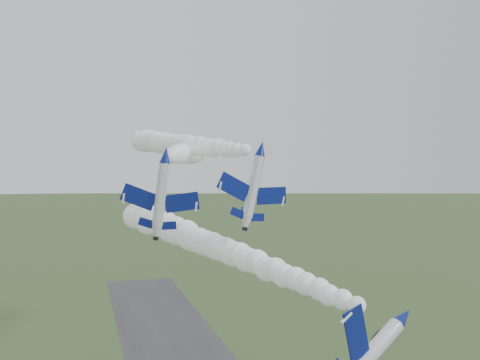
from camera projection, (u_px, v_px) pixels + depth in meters
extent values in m
cylinder|color=silver|center=(403.00, 317.00, 47.34)|extent=(4.52, 8.05, 1.91)
cone|color=navy|center=(455.00, 331.00, 43.36)|extent=(2.50, 2.60, 1.91)
cone|color=silver|center=(361.00, 306.00, 51.17)|extent=(2.37, 2.24, 1.91)
cylinder|color=black|center=(354.00, 304.00, 51.92)|extent=(1.10, 0.86, 0.97)
ellipsoid|color=black|center=(426.00, 319.00, 45.99)|extent=(2.13, 2.97, 1.27)
cube|color=navy|center=(386.00, 291.00, 47.02)|extent=(2.81, 2.86, 3.86)
cube|color=navy|center=(404.00, 341.00, 48.71)|extent=(2.81, 2.86, 3.86)
cube|color=navy|center=(363.00, 295.00, 50.04)|extent=(1.27, 1.31, 1.70)
cube|color=navy|center=(373.00, 321.00, 50.94)|extent=(1.27, 1.31, 1.70)
cube|color=navy|center=(377.00, 301.00, 50.94)|extent=(2.27, 2.06, 1.08)
cylinder|color=silver|center=(166.00, 155.00, 67.90)|extent=(3.69, 7.94, 1.55)
cone|color=navy|center=(160.00, 154.00, 62.97)|extent=(2.07, 2.40, 1.55)
cone|color=silver|center=(170.00, 156.00, 72.64)|extent=(1.96, 2.04, 1.55)
cylinder|color=black|center=(171.00, 157.00, 73.57)|extent=(0.91, 0.76, 0.79)
ellipsoid|color=black|center=(164.00, 151.00, 65.88)|extent=(1.75, 2.86, 1.03)
cube|color=navy|center=(145.00, 154.00, 68.63)|extent=(4.72, 3.34, 0.64)
cube|color=navy|center=(188.00, 159.00, 68.66)|extent=(4.72, 3.34, 0.64)
cube|color=navy|center=(159.00, 155.00, 71.80)|extent=(2.07, 1.51, 0.31)
cube|color=navy|center=(181.00, 158.00, 71.81)|extent=(2.07, 1.51, 0.31)
cube|color=navy|center=(170.00, 147.00, 71.56)|extent=(0.76, 1.53, 2.05)
cylinder|color=silver|center=(261.00, 149.00, 70.74)|extent=(2.79, 8.09, 1.70)
cone|color=navy|center=(279.00, 147.00, 66.19)|extent=(1.97, 2.29, 1.70)
cone|color=silver|center=(246.00, 150.00, 75.12)|extent=(1.92, 1.92, 1.70)
cylinder|color=black|center=(243.00, 150.00, 75.97)|extent=(0.93, 0.68, 0.86)
ellipsoid|color=black|center=(269.00, 144.00, 68.92)|extent=(1.50, 2.85, 1.13)
cube|color=navy|center=(240.00, 145.00, 70.26)|extent=(4.54, 2.84, 1.10)
cube|color=navy|center=(277.00, 155.00, 72.57)|extent=(4.54, 2.84, 1.10)
cube|color=navy|center=(239.00, 147.00, 73.73)|extent=(1.99, 1.29, 0.51)
cube|color=navy|center=(258.00, 152.00, 74.96)|extent=(1.99, 1.29, 0.51)
cube|color=navy|center=(251.00, 141.00, 74.23)|extent=(0.78, 1.58, 2.05)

